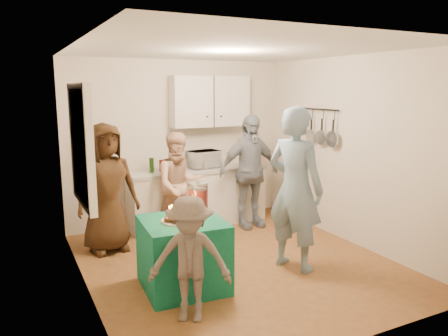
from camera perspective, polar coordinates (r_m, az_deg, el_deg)
name	(u,v)px	position (r m, az deg, el deg)	size (l,w,h in m)	color
floor	(236,262)	(5.62, 1.64, -12.20)	(4.00, 4.00, 0.00)	brown
ceiling	(238,49)	(5.21, 1.79, 15.25)	(4.00, 4.00, 0.00)	white
back_wall	(178,142)	(7.07, -6.01, 3.34)	(3.60, 3.60, 0.00)	silver
left_wall	(82,173)	(4.70, -18.02, -0.65)	(4.00, 4.00, 0.00)	silver
right_wall	(351,151)	(6.31, 16.27, 2.14)	(4.00, 4.00, 0.00)	silver
window_night	(79,145)	(4.95, -18.37, 2.81)	(0.04, 1.00, 1.20)	black
counter	(197,198)	(7.03, -3.48, -3.88)	(2.20, 0.58, 0.86)	white
countertop	(197,170)	(6.93, -3.52, -0.23)	(2.24, 0.62, 0.05)	beige
upper_cabinet	(210,101)	(7.07, -1.84, 8.68)	(1.30, 0.30, 0.80)	white
pot_rack	(315,126)	(6.75, 11.86, 5.41)	(0.12, 1.00, 0.60)	black
microwave	(204,159)	(6.95, -2.68, 1.15)	(0.49, 0.33, 0.27)	white
party_table	(183,254)	(4.85, -5.37, -11.14)	(0.85, 0.85, 0.76)	#0F6446
donut_cake	(179,213)	(4.68, -5.91, -5.89)	(0.38, 0.38, 0.18)	#381C0C
punch_jar	(198,199)	(4.93, -3.39, -4.04)	(0.22, 0.22, 0.34)	red
man_birthday	(295,189)	(5.24, 9.27, -2.72)	(0.72, 0.47, 1.96)	#81A0BC
woman_back_left	(106,188)	(5.96, -15.14, -2.53)	(0.84, 0.55, 1.72)	brown
woman_back_center	(180,186)	(6.33, -5.80, -2.33)	(0.75, 0.59, 1.54)	tan
woman_back_right	(249,172)	(6.79, 3.32, -0.47)	(1.04, 0.43, 1.77)	#0F1F35
child_near_left	(190,259)	(4.13, -4.48, -11.82)	(0.77, 0.44, 1.20)	#5A4E48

